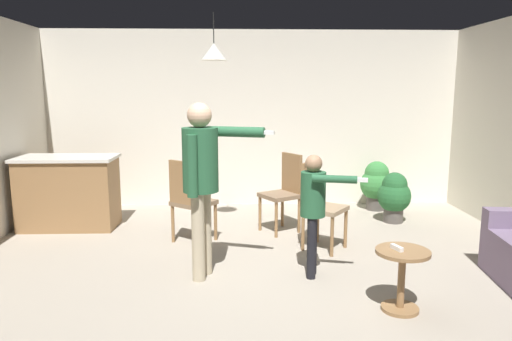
% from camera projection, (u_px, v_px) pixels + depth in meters
% --- Properties ---
extents(ground, '(7.68, 7.68, 0.00)m').
position_uv_depth(ground, '(262.00, 284.00, 4.45)').
color(ground, '#9E9384').
extents(wall_back, '(6.40, 0.10, 2.70)m').
position_uv_depth(wall_back, '(252.00, 119.00, 7.38)').
color(wall_back, silver).
rests_on(wall_back, ground).
extents(kitchen_counter, '(1.26, 0.66, 0.95)m').
position_uv_depth(kitchen_counter, '(69.00, 192.00, 6.21)').
color(kitchen_counter, olive).
rests_on(kitchen_counter, ground).
extents(side_table_by_couch, '(0.44, 0.44, 0.52)m').
position_uv_depth(side_table_by_couch, '(402.00, 273.00, 3.87)').
color(side_table_by_couch, olive).
rests_on(side_table_by_couch, ground).
extents(person_adult, '(0.87, 0.47, 1.69)m').
position_uv_depth(person_adult, '(202.00, 171.00, 4.45)').
color(person_adult, tan).
rests_on(person_adult, ground).
extents(person_child, '(0.58, 0.44, 1.20)m').
position_uv_depth(person_child, '(314.00, 202.00, 4.53)').
color(person_child, black).
rests_on(person_child, ground).
extents(dining_chair_by_counter, '(0.59, 0.59, 1.00)m').
position_uv_depth(dining_chair_by_counter, '(189.00, 198.00, 5.57)').
color(dining_chair_by_counter, olive).
rests_on(dining_chair_by_counter, ground).
extents(dining_chair_near_wall, '(0.59, 0.59, 1.00)m').
position_uv_depth(dining_chair_near_wall, '(319.00, 202.00, 5.39)').
color(dining_chair_near_wall, olive).
rests_on(dining_chair_near_wall, ground).
extents(dining_chair_centre_back, '(0.58, 0.58, 1.00)m').
position_uv_depth(dining_chair_centre_back, '(284.00, 189.00, 6.05)').
color(dining_chair_centre_back, olive).
rests_on(dining_chair_centre_back, ground).
extents(potted_plant_corner, '(0.48, 0.48, 0.74)m').
position_uv_depth(potted_plant_corner, '(376.00, 183.00, 7.16)').
color(potted_plant_corner, '#4C4742').
rests_on(potted_plant_corner, ground).
extents(potted_plant_by_wall, '(0.45, 0.45, 0.69)m').
position_uv_depth(potted_plant_by_wall, '(394.00, 195.00, 6.48)').
color(potted_plant_by_wall, '#4C4742').
rests_on(potted_plant_by_wall, ground).
extents(spare_remote_on_table, '(0.08, 0.13, 0.04)m').
position_uv_depth(spare_remote_on_table, '(397.00, 248.00, 3.84)').
color(spare_remote_on_table, white).
rests_on(spare_remote_on_table, side_table_by_couch).
extents(ceiling_light_pendant, '(0.32, 0.32, 0.55)m').
position_uv_depth(ceiling_light_pendant, '(214.00, 51.00, 5.61)').
color(ceiling_light_pendant, silver).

